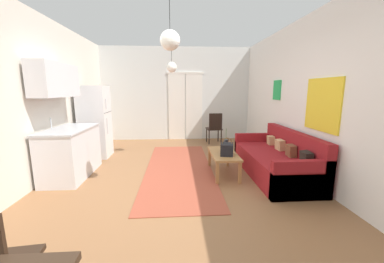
{
  "coord_description": "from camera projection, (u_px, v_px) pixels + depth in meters",
  "views": [
    {
      "loc": [
        0.01,
        -3.5,
        1.56
      ],
      "look_at": [
        0.32,
        1.17,
        0.7
      ],
      "focal_mm": 21.5,
      "sensor_mm": 36.0,
      "label": 1
    }
  ],
  "objects": [
    {
      "name": "area_rug",
      "position": [
        179.0,
        169.0,
        4.59
      ],
      "size": [
        1.28,
        3.53,
        0.01
      ],
      "primitive_type": "cube",
      "color": "#9E4733",
      "rests_on": "ground_plane"
    },
    {
      "name": "refrigerator",
      "position": [
        95.0,
        122.0,
        5.3
      ],
      "size": [
        0.63,
        0.59,
        1.65
      ],
      "color": "white",
      "rests_on": "ground_plane"
    },
    {
      "name": "handbag",
      "position": [
        227.0,
        149.0,
        4.08
      ],
      "size": [
        0.27,
        0.32,
        0.31
      ],
      "color": "black",
      "rests_on": "coffee_table"
    },
    {
      "name": "wall_left",
      "position": [
        15.0,
        100.0,
        3.31
      ],
      "size": [
        0.12,
        7.61,
        2.83
      ],
      "color": "silver",
      "rests_on": "ground_plane"
    },
    {
      "name": "bamboo_vase",
      "position": [
        226.0,
        145.0,
        4.43
      ],
      "size": [
        0.09,
        0.09,
        0.42
      ],
      "color": "#2D2D33",
      "rests_on": "coffee_table"
    },
    {
      "name": "coffee_table",
      "position": [
        223.0,
        156.0,
        4.26
      ],
      "size": [
        0.46,
        1.0,
        0.41
      ],
      "color": "#A87542",
      "rests_on": "ground_plane"
    },
    {
      "name": "kitchen_counter",
      "position": [
        68.0,
        136.0,
        4.1
      ],
      "size": [
        0.64,
        1.32,
        2.01
      ],
      "color": "silver",
      "rests_on": "ground_plane"
    },
    {
      "name": "accent_chair",
      "position": [
        215.0,
        127.0,
        6.67
      ],
      "size": [
        0.45,
        0.43,
        0.9
      ],
      "rotation": [
        0.0,
        0.0,
        3.23
      ],
      "color": "black",
      "rests_on": "ground_plane"
    },
    {
      "name": "pendant_lamp_near",
      "position": [
        170.0,
        40.0,
        3.18
      ],
      "size": [
        0.28,
        0.28,
        0.74
      ],
      "color": "black"
    },
    {
      "name": "couch",
      "position": [
        277.0,
        161.0,
        4.25
      ],
      "size": [
        0.9,
        2.11,
        0.81
      ],
      "color": "maroon",
      "rests_on": "ground_plane"
    },
    {
      "name": "wall_back",
      "position": [
        177.0,
        95.0,
        7.15
      ],
      "size": [
        4.74,
        0.13,
        2.83
      ],
      "color": "silver",
      "rests_on": "ground_plane"
    },
    {
      "name": "wall_right",
      "position": [
        323.0,
        99.0,
        3.62
      ],
      "size": [
        0.12,
        7.61,
        2.83
      ],
      "color": "white",
      "rests_on": "ground_plane"
    },
    {
      "name": "pendant_lamp_far",
      "position": [
        172.0,
        67.0,
        5.07
      ],
      "size": [
        0.23,
        0.23,
        0.9
      ],
      "color": "black"
    },
    {
      "name": "ground_plane",
      "position": [
        177.0,
        190.0,
        3.73
      ],
      "size": [
        5.14,
        8.01,
        0.1
      ],
      "primitive_type": "cube",
      "color": "#8E603D"
    }
  ]
}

